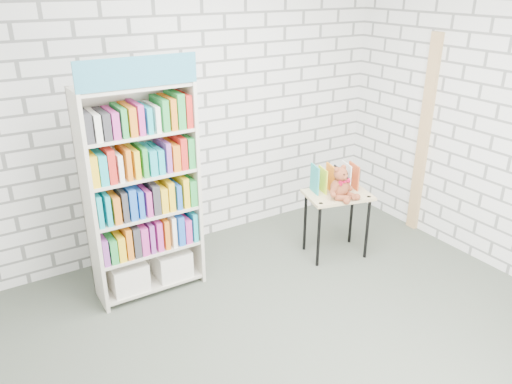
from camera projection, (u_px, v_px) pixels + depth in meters
ground at (302, 346)px, 3.80m from camera, size 4.50×4.50×0.00m
room_shell at (313, 117)px, 3.09m from camera, size 4.52×4.02×2.81m
bookshelf at (142, 192)px, 4.15m from camera, size 0.92×0.36×2.06m
display_table at (337, 202)px, 4.85m from camera, size 0.70×0.56×0.66m
table_books at (334, 178)px, 4.85m from camera, size 0.46×0.29×0.25m
teddy_bear at (341, 185)px, 4.67m from camera, size 0.29×0.28×0.32m
door_trim at (424, 137)px, 5.20m from camera, size 0.05×0.12×2.10m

